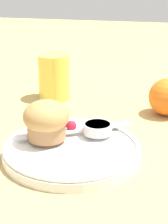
{
  "coord_description": "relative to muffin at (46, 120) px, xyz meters",
  "views": [
    {
      "loc": [
        0.13,
        -0.52,
        0.28
      ],
      "look_at": [
        0.0,
        0.03,
        0.06
      ],
      "focal_mm": 60.0,
      "sensor_mm": 36.0,
      "label": 1
    }
  ],
  "objects": [
    {
      "name": "orange_fruit",
      "position": [
        0.18,
        0.2,
        -0.01
      ],
      "size": [
        0.07,
        0.07,
        0.07
      ],
      "color": "orange",
      "rests_on": "ground_plane"
    },
    {
      "name": "ground_plane",
      "position": [
        0.05,
        0.01,
        -0.05
      ],
      "size": [
        3.0,
        3.0,
        0.0
      ],
      "primitive_type": "plane",
      "color": "tan"
    },
    {
      "name": "berry_pair",
      "position": [
        0.02,
        0.04,
        -0.02
      ],
      "size": [
        0.03,
        0.02,
        0.02
      ],
      "color": "#B7192D",
      "rests_on": "plate"
    },
    {
      "name": "juice_glass",
      "position": [
        -0.06,
        0.24,
        -0.0
      ],
      "size": [
        0.07,
        0.07,
        0.1
      ],
      "color": "#EAD14C",
      "rests_on": "ground_plane"
    },
    {
      "name": "muffin",
      "position": [
        0.0,
        0.0,
        0.0
      ],
      "size": [
        0.07,
        0.07,
        0.06
      ],
      "color": "#9E7047",
      "rests_on": "plate"
    },
    {
      "name": "plate",
      "position": [
        0.04,
        -0.01,
        -0.04
      ],
      "size": [
        0.21,
        0.21,
        0.02
      ],
      "color": "white",
      "rests_on": "ground_plane"
    },
    {
      "name": "butter_knife",
      "position": [
        0.04,
        0.03,
        -0.03
      ],
      "size": [
        0.18,
        0.11,
        0.0
      ],
      "rotation": [
        0.0,
        0.0,
        0.53
      ],
      "color": "silver",
      "rests_on": "plate"
    },
    {
      "name": "cream_ramekin",
      "position": [
        0.08,
        0.04,
        -0.02
      ],
      "size": [
        0.05,
        0.05,
        0.02
      ],
      "color": "silver",
      "rests_on": "plate"
    }
  ]
}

